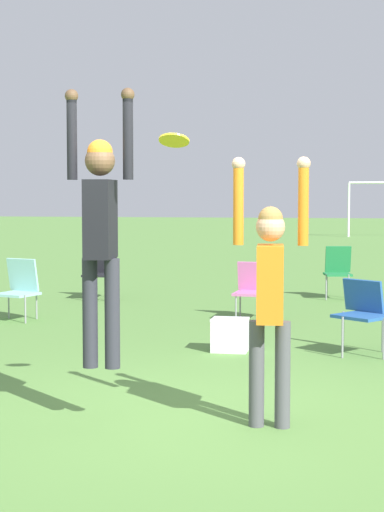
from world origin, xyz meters
The scene contains 10 objects.
ground_plane centered at (0.00, 0.00, 0.00)m, with size 120.00×120.00×0.00m, color #56843D.
person_jumping centered at (-0.68, -0.23, 1.59)m, with size 0.55×0.42×2.17m.
person_defending centered at (0.63, -0.11, 1.10)m, with size 0.60×0.46×2.08m.
frisbee centered at (-0.14, 0.01, 2.22)m, with size 0.24×0.23×0.10m.
camping_chair_0 centered at (-3.45, 4.89, 0.49)m, with size 0.62×0.67×0.87m.
camping_chair_1 centered at (-0.14, 5.58, 0.47)m, with size 0.58×0.62×0.82m.
camping_chair_2 centered at (1.37, 3.15, 0.51)m, with size 0.73×0.81×0.83m.
camping_chair_3 centered at (0.98, 8.32, 0.53)m, with size 0.52×0.56×0.90m.
camping_chair_4 centered at (-3.04, 7.51, 0.51)m, with size 0.53×0.57×0.87m.
cooler_box centered at (-0.13, 3.00, 0.19)m, with size 0.41×0.32×0.38m.
Camera 1 is at (1.27, -6.60, 1.79)m, focal length 60.00 mm.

